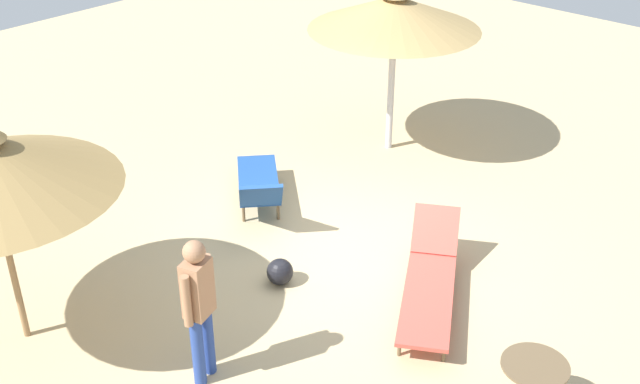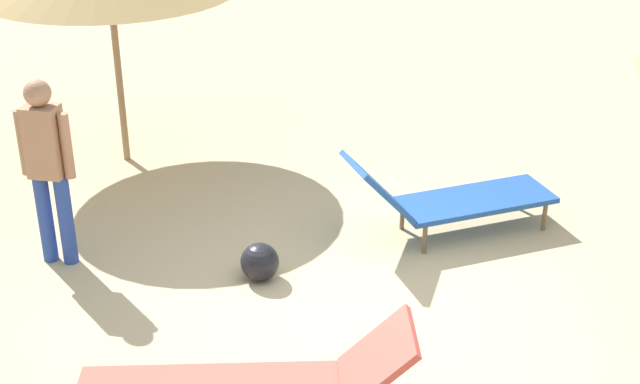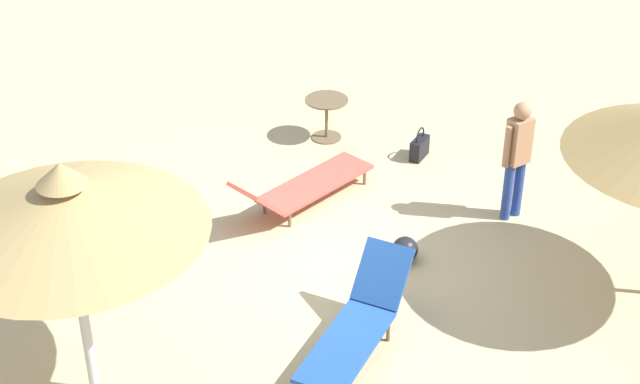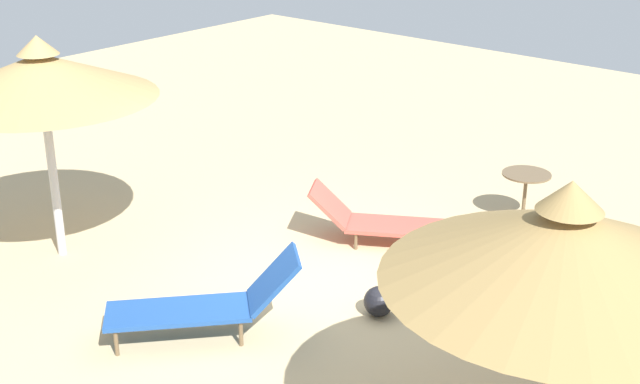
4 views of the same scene
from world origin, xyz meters
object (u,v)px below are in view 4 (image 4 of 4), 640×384
(lounge_chair_edge, at_px, (209,302))
(beach_ball, at_px, (379,301))
(parasol_umbrella_far_right, at_px, (565,246))
(lounge_chair_near_left, at_px, (394,222))
(side_table_round, at_px, (525,188))
(person_standing_back, at_px, (558,262))
(handbag, at_px, (572,255))
(parasol_umbrella_far_left, at_px, (41,76))

(lounge_chair_edge, distance_m, beach_ball, 1.83)
(parasol_umbrella_far_right, xyz_separation_m, lounge_chair_near_left, (3.54, -2.97, -1.84))
(parasol_umbrella_far_right, height_order, side_table_round, parasol_umbrella_far_right)
(person_standing_back, relative_size, handbag, 3.41)
(parasol_umbrella_far_left, xyz_separation_m, parasol_umbrella_far_right, (-6.51, 0.07, -0.11))
(parasol_umbrella_far_left, xyz_separation_m, lounge_chair_near_left, (-2.97, -2.90, -1.96))
(handbag, relative_size, side_table_round, 0.76)
(parasol_umbrella_far_left, relative_size, handbag, 5.55)
(lounge_chair_edge, distance_m, lounge_chair_near_left, 3.04)
(parasol_umbrella_far_left, bearing_deg, lounge_chair_edge, 177.40)
(parasol_umbrella_far_right, distance_m, person_standing_back, 2.49)
(lounge_chair_near_left, height_order, beach_ball, lounge_chair_near_left)
(parasol_umbrella_far_left, height_order, side_table_round, parasol_umbrella_far_left)
(lounge_chair_near_left, xyz_separation_m, handbag, (-2.01, -0.84, -0.13))
(parasol_umbrella_far_right, bearing_deg, person_standing_back, -65.60)
(parasol_umbrella_far_left, relative_size, parasol_umbrella_far_right, 1.04)
(lounge_chair_edge, bearing_deg, parasol_umbrella_far_right, -179.10)
(parasol_umbrella_far_left, xyz_separation_m, lounge_chair_edge, (-2.82, 0.13, -1.87))
(lounge_chair_edge, bearing_deg, parasol_umbrella_far_left, -2.60)
(parasol_umbrella_far_right, xyz_separation_m, handbag, (1.52, -3.82, -1.98))
(lounge_chair_edge, xyz_separation_m, beach_ball, (-1.07, -1.47, -0.23))
(lounge_chair_edge, xyz_separation_m, person_standing_back, (-2.78, -2.06, 0.57))
(beach_ball, bearing_deg, lounge_chair_edge, 53.83)
(person_standing_back, bearing_deg, handbag, -71.29)
(parasol_umbrella_far_left, distance_m, person_standing_back, 6.07)
(lounge_chair_near_left, xyz_separation_m, person_standing_back, (-2.63, 0.98, 0.66))
(parasol_umbrella_far_right, distance_m, beach_ball, 3.57)
(lounge_chair_edge, height_order, side_table_round, lounge_chair_edge)
(person_standing_back, height_order, side_table_round, person_standing_back)
(parasol_umbrella_far_right, relative_size, person_standing_back, 1.57)
(parasol_umbrella_far_left, xyz_separation_m, handbag, (-4.99, -3.75, -2.09))
(beach_ball, bearing_deg, parasol_umbrella_far_right, 151.60)
(side_table_round, bearing_deg, parasol_umbrella_far_right, 119.28)
(side_table_round, bearing_deg, beach_ball, 91.11)
(parasol_umbrella_far_right, bearing_deg, handbag, -68.26)
(lounge_chair_near_left, relative_size, handbag, 4.49)
(handbag, relative_size, beach_ball, 1.49)
(parasol_umbrella_far_left, distance_m, handbag, 6.58)
(parasol_umbrella_far_right, distance_m, lounge_chair_edge, 4.08)
(lounge_chair_edge, distance_m, person_standing_back, 3.50)
(parasol_umbrella_far_left, height_order, lounge_chair_edge, parasol_umbrella_far_left)
(person_standing_back, xyz_separation_m, side_table_round, (1.77, -2.77, -0.52))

